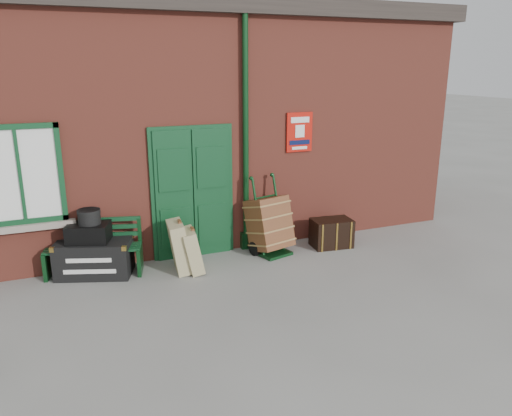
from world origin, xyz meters
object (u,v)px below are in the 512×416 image
houdini_trunk (94,258)px  bench (94,246)px  porter_trolley (269,224)px  dark_trunk (331,233)px

houdini_trunk → bench: bearing=98.5°
bench → porter_trolley: (2.93, -0.23, 0.06)m
houdini_trunk → dark_trunk: (4.12, -0.31, -0.03)m
houdini_trunk → dark_trunk: houdini_trunk is taller
houdini_trunk → porter_trolley: 2.96m
porter_trolley → dark_trunk: bearing=-22.2°
bench → dark_trunk: 4.13m
porter_trolley → dark_trunk: (1.18, -0.14, -0.26)m
bench → dark_trunk: bearing=9.4°
houdini_trunk → porter_trolley: bearing=16.1°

